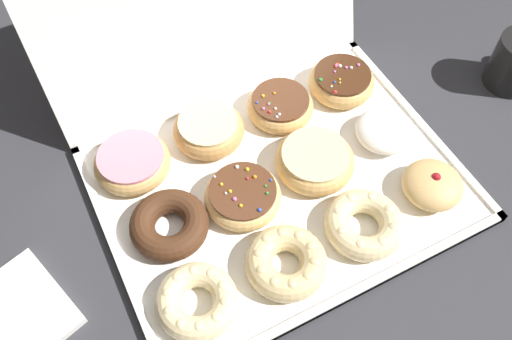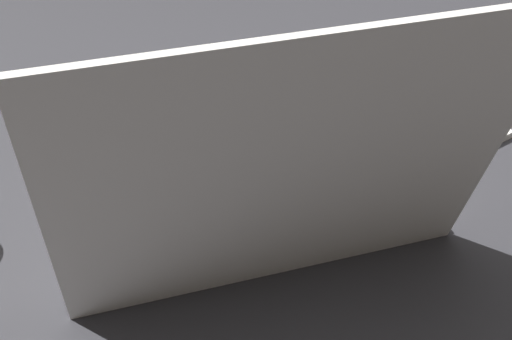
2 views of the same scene
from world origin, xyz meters
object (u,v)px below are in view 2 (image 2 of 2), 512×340
object	(u,v)px
donut_box	(231,179)
glazed_ring_donut_9	(294,210)
sprinkle_donut_10	(208,224)
chocolate_cake_ring_donut_4	(336,147)
napkin_stack	(455,128)
sprinkle_donut_11	(124,240)
cruller_donut_2	(173,131)
glazed_ring_donut_6	(194,172)
powdered_filled_donut_7	(111,188)
jelly_filled_donut_3	(99,145)
cruller_donut_1	(245,118)
pink_frosted_donut_8	(375,192)
cruller_donut_0	(316,109)
sprinkle_donut_5	(269,158)

from	to	relation	value
donut_box	glazed_ring_donut_9	distance (m)	0.15
sprinkle_donut_10	chocolate_cake_ring_donut_4	bearing A→B (deg)	-153.07
glazed_ring_donut_9	napkin_stack	size ratio (longest dim) A/B	0.80
sprinkle_donut_11	cruller_donut_2	bearing A→B (deg)	-115.42
napkin_stack	glazed_ring_donut_6	bearing A→B (deg)	2.68
donut_box	glazed_ring_donut_6	world-z (taller)	glazed_ring_donut_6
powdered_filled_donut_7	napkin_stack	xyz separation A→B (m)	(-0.61, -0.02, -0.02)
glazed_ring_donut_6	donut_box	bearing A→B (deg)	179.34
sprinkle_donut_11	jelly_filled_donut_3	bearing A→B (deg)	-88.11
napkin_stack	powdered_filled_donut_7	bearing A→B (deg)	2.23
cruller_donut_1	glazed_ring_donut_6	world-z (taller)	same
sprinkle_donut_11	powdered_filled_donut_7	bearing A→B (deg)	-88.25
cruller_donut_1	sprinkle_donut_10	world-z (taller)	sprinkle_donut_10
cruller_donut_1	pink_frosted_donut_8	size ratio (longest dim) A/B	0.96
donut_box	glazed_ring_donut_9	size ratio (longest dim) A/B	4.70
cruller_donut_1	sprinkle_donut_11	bearing A→B (deg)	45.39
donut_box	glazed_ring_donut_6	distance (m)	0.06
chocolate_cake_ring_donut_4	napkin_stack	size ratio (longest dim) A/B	0.80
cruller_donut_2	sprinkle_donut_10	size ratio (longest dim) A/B	1.04
donut_box	jelly_filled_donut_3	distance (m)	0.23
powdered_filled_donut_7	napkin_stack	distance (m)	0.61
glazed_ring_donut_9	cruller_donut_0	bearing A→B (deg)	-117.56
cruller_donut_0	donut_box	bearing A→B (deg)	32.44
donut_box	powdered_filled_donut_7	distance (m)	0.19
sprinkle_donut_11	cruller_donut_1	bearing A→B (deg)	-134.61
cruller_donut_1	chocolate_cake_ring_donut_4	size ratio (longest dim) A/B	0.99
chocolate_cake_ring_donut_4	powdered_filled_donut_7	distance (m)	0.37
glazed_ring_donut_9	sprinkle_donut_10	bearing A→B (deg)	-3.75
cruller_donut_0	glazed_ring_donut_6	distance (m)	0.28
sprinkle_donut_5	sprinkle_donut_10	bearing A→B (deg)	43.87
sprinkle_donut_10	napkin_stack	world-z (taller)	sprinkle_donut_10
donut_box	jelly_filled_donut_3	size ratio (longest dim) A/B	5.91
cruller_donut_2	napkin_stack	size ratio (longest dim) A/B	0.81
glazed_ring_donut_6	pink_frosted_donut_8	xyz separation A→B (m)	(-0.25, 0.13, -0.00)
glazed_ring_donut_6	cruller_donut_0	bearing A→B (deg)	-154.25
cruller_donut_1	sprinkle_donut_11	xyz separation A→B (m)	(0.24, 0.25, -0.00)
cruller_donut_0	cruller_donut_2	world-z (taller)	cruller_donut_2
jelly_filled_donut_3	powdered_filled_donut_7	distance (m)	0.12
cruller_donut_2	sprinkle_donut_11	world-z (taller)	sprinkle_donut_11
powdered_filled_donut_7	sprinkle_donut_11	world-z (taller)	sprinkle_donut_11
donut_box	chocolate_cake_ring_donut_4	bearing A→B (deg)	-178.87
jelly_filled_donut_3	glazed_ring_donut_6	xyz separation A→B (m)	(-0.13, 0.12, -0.00)
cruller_donut_2	glazed_ring_donut_6	xyz separation A→B (m)	(-0.01, 0.13, 0.00)
cruller_donut_1	pink_frosted_donut_8	bearing A→B (deg)	117.11
cruller_donut_1	chocolate_cake_ring_donut_4	bearing A→B (deg)	134.01
cruller_donut_2	sprinkle_donut_10	world-z (taller)	sprinkle_donut_10
sprinkle_donut_5	pink_frosted_donut_8	distance (m)	0.18
cruller_donut_0	jelly_filled_donut_3	xyz separation A→B (m)	(0.38, 0.00, 0.00)
powdered_filled_donut_7	cruller_donut_0	bearing A→B (deg)	-162.14
cruller_donut_1	glazed_ring_donut_9	world-z (taller)	same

